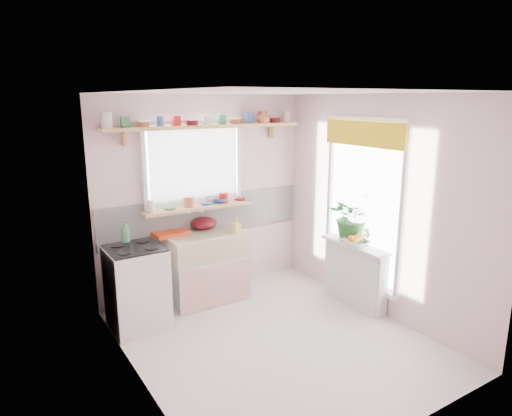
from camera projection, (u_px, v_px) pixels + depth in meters
room at (281, 191)px, 5.47m from camera, size 3.20×3.20×3.20m
sink_unit at (206, 266)px, 5.62m from camera, size 0.95×0.65×1.11m
cooker at (137, 287)px, 4.92m from camera, size 0.58×0.58×0.93m
radiator_ledge at (355, 273)px, 5.48m from camera, size 0.22×0.95×0.78m
windowsill at (198, 207)px, 5.61m from camera, size 1.40×0.22×0.04m
pine_shelf at (207, 126)px, 5.45m from camera, size 2.52×0.24×0.04m
shelf_crockery at (206, 120)px, 5.42m from camera, size 2.47×0.11×0.12m
sill_crockery at (194, 202)px, 5.56m from camera, size 1.35×0.11×0.12m
dish_tray at (170, 233)px, 5.49m from camera, size 0.44×0.35×0.04m
colander at (204, 223)px, 5.72m from camera, size 0.40×0.40×0.15m
jade_plant at (351, 216)px, 5.46m from camera, size 0.68×0.64×0.59m
fruit_bowl at (355, 243)px, 5.28m from camera, size 0.35×0.35×0.07m
herb_pot at (367, 236)px, 5.29m from camera, size 0.14×0.11×0.23m
soap_bottle_sink at (236, 226)px, 5.51m from camera, size 0.10×0.10×0.19m
sill_cup at (210, 199)px, 5.74m from camera, size 0.14×0.14×0.11m
sill_bowl at (220, 200)px, 5.77m from camera, size 0.24×0.24×0.06m
shelf_vase at (263, 117)px, 5.77m from camera, size 0.20×0.20×0.16m
cooker_bottle at (125, 231)px, 4.95m from camera, size 0.11×0.11×0.25m
fruit at (356, 238)px, 5.28m from camera, size 0.20×0.14×0.10m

